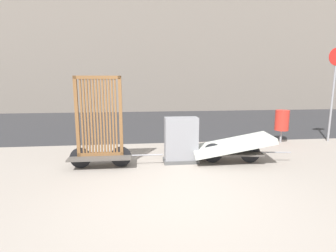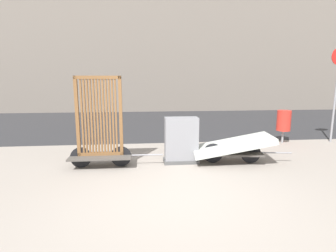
{
  "view_description": "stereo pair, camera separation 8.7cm",
  "coord_description": "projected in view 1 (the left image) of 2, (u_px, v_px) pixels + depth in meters",
  "views": [
    {
      "loc": [
        -0.65,
        -3.91,
        1.89
      ],
      "look_at": [
        0.0,
        1.75,
        0.89
      ],
      "focal_mm": 28.0,
      "sensor_mm": 36.0,
      "label": 1
    },
    {
      "loc": [
        -0.56,
        -3.92,
        1.89
      ],
      "look_at": [
        0.0,
        1.75,
        0.89
      ],
      "focal_mm": 28.0,
      "sensor_mm": 36.0,
      "label": 2
    }
  ],
  "objects": [
    {
      "name": "bike_cart_with_bedframe",
      "position": [
        100.0,
        134.0,
        5.64
      ],
      "size": [
        2.04,
        0.6,
        1.98
      ],
      "rotation": [
        0.0,
        0.0,
        -0.01
      ],
      "color": "#4C4742",
      "rests_on": "ground_plane"
    },
    {
      "name": "building_facade",
      "position": [
        146.0,
        9.0,
        16.86
      ],
      "size": [
        48.0,
        4.0,
        12.82
      ],
      "color": "slate",
      "rests_on": "ground_plane"
    },
    {
      "name": "ground_plane",
      "position": [
        180.0,
        199.0,
        4.22
      ],
      "size": [
        60.0,
        60.0,
        0.0
      ],
      "primitive_type": "plane",
      "color": "gray"
    },
    {
      "name": "trash_bin",
      "position": [
        282.0,
        120.0,
        7.94
      ],
      "size": [
        0.4,
        0.4,
        1.0
      ],
      "color": "gray",
      "rests_on": "ground_plane"
    },
    {
      "name": "road_strip",
      "position": [
        153.0,
        122.0,
        11.99
      ],
      "size": [
        56.0,
        8.2,
        0.01
      ],
      "color": "#2D2D30",
      "rests_on": "ground_plane"
    },
    {
      "name": "utility_cabinet",
      "position": [
        181.0,
        142.0,
        6.04
      ],
      "size": [
        0.81,
        0.41,
        1.06
      ],
      "color": "#4C4C4C",
      "rests_on": "ground_plane"
    },
    {
      "name": "sign_post",
      "position": [
        334.0,
        82.0,
        7.91
      ],
      "size": [
        0.53,
        0.06,
        2.9
      ],
      "color": "gray",
      "rests_on": "ground_plane"
    },
    {
      "name": "bike_cart_with_mattress",
      "position": [
        232.0,
        146.0,
        6.03
      ],
      "size": [
        2.3,
        1.1,
        0.67
      ],
      "rotation": [
        0.0,
        0.0,
        -0.13
      ],
      "color": "#4C4742",
      "rests_on": "ground_plane"
    }
  ]
}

